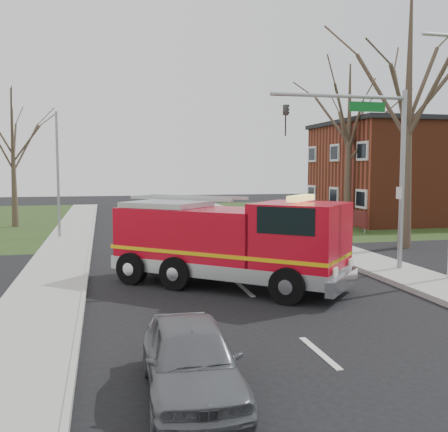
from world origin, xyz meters
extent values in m
plane|color=black|center=(0.00, 0.00, 0.00)|extent=(120.00, 120.00, 0.00)
cube|color=gray|center=(6.20, 0.00, 0.07)|extent=(2.40, 80.00, 0.15)
cube|color=gray|center=(-6.20, 0.00, 0.07)|extent=(2.40, 80.00, 0.15)
cube|color=maroon|center=(19.00, 18.00, 3.50)|extent=(15.00, 10.00, 7.00)
cube|color=black|center=(19.00, 18.00, 7.10)|extent=(15.40, 10.40, 0.30)
cube|color=silver|center=(11.45, 18.00, 2.00)|extent=(0.12, 1.40, 1.20)
cube|color=#4D1212|center=(10.50, 12.50, 0.90)|extent=(0.12, 2.00, 1.00)
cylinder|color=gray|center=(10.50, 11.70, 0.45)|extent=(0.08, 0.08, 0.90)
cylinder|color=gray|center=(10.50, 13.30, 0.45)|extent=(0.08, 0.08, 0.90)
cone|color=#3A3022|center=(9.50, 6.00, 6.00)|extent=(0.64, 0.64, 12.00)
cone|color=#3A3022|center=(11.00, 15.00, 5.25)|extent=(0.56, 0.56, 10.50)
cone|color=#3A3022|center=(-10.00, 20.00, 4.50)|extent=(0.44, 0.44, 9.00)
cylinder|color=gray|center=(6.50, 1.50, 3.40)|extent=(0.18, 0.18, 6.80)
cylinder|color=gray|center=(3.90, 1.50, 6.50)|extent=(5.20, 0.14, 0.14)
cube|color=#0C591E|center=(5.00, 1.50, 6.15)|extent=(1.40, 0.06, 0.35)
imported|color=black|center=(1.90, 1.50, 6.15)|extent=(0.22, 0.18, 1.10)
cylinder|color=#B7BABF|center=(6.50, -0.50, 8.30)|extent=(1.40, 0.12, 0.12)
cylinder|color=gray|center=(-6.80, 14.00, 3.50)|extent=(0.14, 0.14, 7.00)
cube|color=#B6081B|center=(-1.34, 1.45, 1.53)|extent=(5.56, 5.32, 2.08)
cube|color=#B6081B|center=(1.49, -1.03, 1.68)|extent=(3.63, 3.63, 2.37)
cube|color=#B7BABF|center=(-0.44, 0.67, 0.69)|extent=(7.51, 7.03, 0.45)
cube|color=#E5B20C|center=(-0.44, 0.67, 1.24)|extent=(7.52, 7.04, 0.12)
cube|color=black|center=(2.31, -1.74, 2.42)|extent=(1.57, 1.77, 0.84)
cube|color=#E5D866|center=(1.49, -1.03, 3.02)|extent=(1.30, 1.42, 0.18)
cylinder|color=black|center=(0.72, -2.06, 0.54)|extent=(1.05, 0.98, 1.09)
cylinder|color=black|center=(2.41, -0.13, 0.54)|extent=(1.05, 0.98, 1.09)
cylinder|color=black|center=(-3.52, 1.66, 0.54)|extent=(1.05, 0.98, 1.09)
cylinder|color=black|center=(-1.83, 3.59, 0.54)|extent=(1.05, 0.98, 1.09)
imported|color=#5B5D62|center=(-3.02, -7.50, 0.67)|extent=(1.73, 4.00, 1.34)
camera|label=1|loc=(-4.44, -16.09, 3.93)|focal=42.00mm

